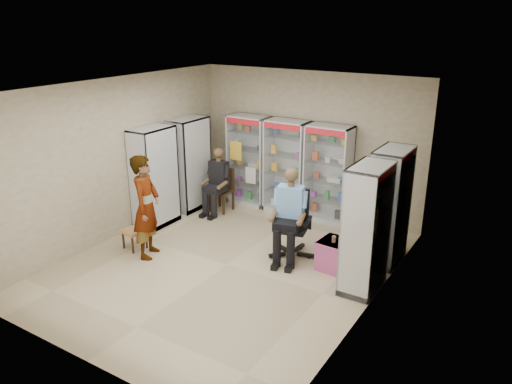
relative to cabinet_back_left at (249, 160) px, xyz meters
The scene contains 18 objects.
floor 3.18m from the cabinet_back_left, 64.54° to the right, with size 6.00×6.00×0.00m, color tan.
room_shell 3.18m from the cabinet_back_left, 64.54° to the right, with size 5.02×6.02×3.01m.
cabinet_back_left is the anchor object (origin of this frame).
cabinet_back_mid 0.95m from the cabinet_back_left, ahead, with size 0.90×0.50×2.00m, color #ADAFB4.
cabinet_back_right 1.90m from the cabinet_back_left, ahead, with size 0.90×0.50×2.00m, color #AFB1B7.
cabinet_right_far 3.71m from the cabinet_back_left, 17.75° to the right, with size 0.50×0.90×2.00m, color #9EA2A5.
cabinet_right_near 4.18m from the cabinet_back_left, 32.28° to the right, with size 0.50×0.90×2.00m, color #B5B8BD.
cabinet_left_far 1.32m from the cabinet_back_left, 135.00° to the right, with size 0.50×0.90×2.00m, color #B8BBC0.
cabinet_left_near 2.23m from the cabinet_back_left, 114.61° to the right, with size 0.50×0.90×2.00m, color #B4B6BC.
wooden_chair 0.94m from the cabinet_back_left, 108.90° to the right, with size 0.42×0.42×0.94m, color black.
seated_customer 0.88m from the cabinet_back_left, 107.77° to the right, with size 0.44×0.60×1.34m, color black, non-canonical shape.
office_chair 2.79m from the cabinet_back_left, 41.72° to the right, with size 0.66×0.66×1.21m, color black.
seated_shopkeeper 2.81m from the cabinet_back_left, 42.49° to the right, with size 0.50×0.70×1.53m, color #6594C9, non-canonical shape.
pink_trunk 3.56m from the cabinet_back_left, 32.80° to the right, with size 0.53×0.51×0.51m, color #A44186.
tea_glass 3.52m from the cabinet_back_left, 33.74° to the right, with size 0.07×0.07×0.11m, color #591E07.
woven_stool_a 3.74m from the cabinet_back_left, 28.83° to the right, with size 0.38×0.38×0.38m, color olive.
woven_stool_b 3.24m from the cabinet_back_left, 99.14° to the right, with size 0.37×0.37×0.37m, color #91633D.
standing_man 3.16m from the cabinet_back_left, 91.50° to the right, with size 0.67×0.44×1.84m, color gray.
Camera 1 is at (4.46, -6.23, 4.04)m, focal length 35.00 mm.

